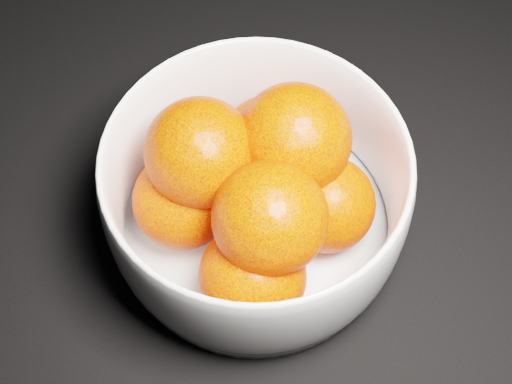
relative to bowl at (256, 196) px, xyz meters
The scene contains 2 objects.
bowl is the anchor object (origin of this frame).
orange_pile 0.01m from the bowl, 54.80° to the right, with size 0.15×0.16×0.12m.
Camera 1 is at (-0.10, 0.05, 0.49)m, focal length 50.00 mm.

